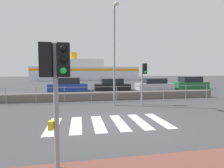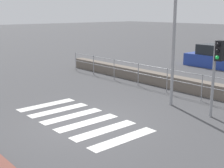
{
  "view_description": "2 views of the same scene",
  "coord_description": "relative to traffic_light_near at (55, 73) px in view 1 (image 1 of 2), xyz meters",
  "views": [
    {
      "loc": [
        -1.7,
        -7.1,
        2.14
      ],
      "look_at": [
        -0.02,
        2.0,
        1.5
      ],
      "focal_mm": 28.0,
      "sensor_mm": 36.0,
      "label": 1
    },
    {
      "loc": [
        7.93,
        -5.81,
        3.62
      ],
      "look_at": [
        0.05,
        1.0,
        1.2
      ],
      "focal_mm": 50.0,
      "sensor_mm": 36.0,
      "label": 2
    }
  ],
  "objects": [
    {
      "name": "ground_plane",
      "position": [
        2.18,
        3.43,
        -2.12
      ],
      "size": [
        160.0,
        160.0,
        0.0
      ],
      "primitive_type": "plane",
      "color": "#424244"
    },
    {
      "name": "crosswalk",
      "position": [
        1.67,
        3.43,
        -2.12
      ],
      "size": [
        4.95,
        2.4,
        0.01
      ],
      "color": "silver",
      "rests_on": "ground_plane"
    },
    {
      "name": "seawall",
      "position": [
        2.18,
        9.46,
        -1.82
      ],
      "size": [
        18.33,
        0.55,
        0.6
      ],
      "color": "#6B6056",
      "rests_on": "ground_plane"
    },
    {
      "name": "harbor_fence",
      "position": [
        2.18,
        8.58,
        -1.37
      ],
      "size": [
        16.54,
        0.04,
        1.14
      ],
      "color": "gray",
      "rests_on": "ground_plane"
    },
    {
      "name": "traffic_light_near",
      "position": [
        0.0,
        0.0,
        0.0
      ],
      "size": [
        0.58,
        0.41,
        2.72
      ],
      "color": "gray",
      "rests_on": "ground_plane"
    },
    {
      "name": "traffic_light_far",
      "position": [
        4.57,
        7.1,
        -0.14
      ],
      "size": [
        0.34,
        0.32,
        2.69
      ],
      "color": "gray",
      "rests_on": "ground_plane"
    },
    {
      "name": "streetlamp",
      "position": [
        2.64,
        7.04,
        1.74
      ],
      "size": [
        0.32,
        0.92,
        6.29
      ],
      "color": "gray",
      "rests_on": "ground_plane"
    },
    {
      "name": "ferry_boat",
      "position": [
        1.53,
        42.78,
        0.17
      ],
      "size": [
        26.65,
        6.88,
        7.16
      ],
      "color": "silver",
      "rests_on": "ground_plane"
    },
    {
      "name": "parked_car_blue",
      "position": [
        -0.8,
        16.39,
        -1.48
      ],
      "size": [
        4.24,
        1.87,
        1.5
      ],
      "color": "#233D9E",
      "rests_on": "ground_plane"
    },
    {
      "name": "parked_car_black",
      "position": [
        4.2,
        16.39,
        -1.53
      ],
      "size": [
        4.14,
        1.73,
        1.38
      ],
      "color": "black",
      "rests_on": "ground_plane"
    },
    {
      "name": "parked_car_silver",
      "position": [
        9.47,
        16.39,
        -1.54
      ],
      "size": [
        4.42,
        1.86,
        1.37
      ],
      "color": "#BCBCC1",
      "rests_on": "ground_plane"
    },
    {
      "name": "parked_car_green",
      "position": [
        14.36,
        16.39,
        -1.46
      ],
      "size": [
        4.25,
        1.73,
        1.55
      ],
      "color": "#1E6633",
      "rests_on": "ground_plane"
    }
  ]
}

